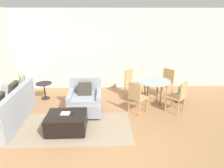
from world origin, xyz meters
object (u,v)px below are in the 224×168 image
(armchair, at_px, (85,101))
(dining_chair_far_right, at_px, (167,81))
(dining_chair_far_left, at_px, (131,81))
(potted_plant_small, at_px, (180,96))
(side_table, at_px, (44,88))
(dining_chair_near_left, at_px, (137,96))
(tv_remote_secondary, at_px, (64,111))
(couch, at_px, (7,112))
(book_stack, at_px, (65,113))
(dining_chair_near_right, at_px, (179,95))
(dining_table, at_px, (153,84))
(tv_remote_primary, at_px, (73,114))
(potted_plant, at_px, (25,92))
(ottoman, at_px, (67,122))

(armchair, height_order, dining_chair_far_right, armchair)
(dining_chair_far_left, bearing_deg, potted_plant_small, -18.69)
(side_table, relative_size, dining_chair_near_left, 0.58)
(tv_remote_secondary, distance_m, dining_chair_far_right, 3.50)
(couch, bearing_deg, armchair, 13.57)
(book_stack, height_order, potted_plant_small, potted_plant_small)
(armchair, bearing_deg, dining_chair_near_right, -1.29)
(side_table, height_order, dining_table, dining_table)
(side_table, distance_m, dining_table, 3.39)
(tv_remote_primary, bearing_deg, potted_plant, 134.24)
(couch, distance_m, side_table, 1.56)
(dining_chair_near_left, distance_m, dining_chair_near_right, 1.16)
(armchair, relative_size, side_table, 1.76)
(book_stack, distance_m, dining_chair_far_left, 2.62)
(ottoman, relative_size, dining_chair_far_right, 1.00)
(dining_chair_far_left, distance_m, potted_plant_small, 1.57)
(side_table, height_order, dining_chair_far_left, dining_chair_far_left)
(ottoman, relative_size, tv_remote_secondary, 5.68)
(tv_remote_secondary, bearing_deg, book_stack, -63.17)
(dining_table, relative_size, potted_plant_small, 1.47)
(tv_remote_primary, bearing_deg, ottoman, -165.83)
(armchair, bearing_deg, dining_chair_far_right, 23.44)
(dining_table, xyz_separation_m, dining_chair_far_left, (-0.58, 0.58, -0.12))
(tv_remote_secondary, bearing_deg, dining_chair_far_left, 44.77)
(couch, distance_m, dining_chair_near_left, 3.31)
(book_stack, bearing_deg, tv_remote_primary, -1.33)
(potted_plant_small, bearing_deg, tv_remote_primary, -154.68)
(book_stack, bearing_deg, potted_plant_small, 24.13)
(book_stack, bearing_deg, dining_chair_far_left, 47.61)
(dining_chair_near_left, xyz_separation_m, dining_chair_near_right, (1.16, 0.00, 0.00))
(ottoman, bearing_deg, dining_chair_near_left, 24.99)
(dining_chair_far_right, bearing_deg, tv_remote_secondary, -148.77)
(dining_chair_near_left, bearing_deg, dining_table, 45.00)
(couch, distance_m, ottoman, 1.59)
(dining_chair_near_left, height_order, dining_chair_near_right, same)
(couch, height_order, book_stack, couch)
(side_table, bearing_deg, armchair, -36.35)
(potted_plant, xyz_separation_m, dining_chair_far_left, (3.37, 0.12, 0.28))
(armchair, xyz_separation_m, tv_remote_primary, (-0.22, -0.83, 0.07))
(armchair, xyz_separation_m, dining_chair_near_left, (1.39, -0.06, 0.16))
(book_stack, relative_size, dining_chair_near_left, 0.24)
(tv_remote_secondary, height_order, dining_chair_near_right, dining_chair_near_right)
(tv_remote_primary, bearing_deg, couch, 167.31)
(potted_plant, height_order, dining_chair_far_left, potted_plant)
(tv_remote_primary, relative_size, side_table, 0.28)
(ottoman, bearing_deg, dining_chair_far_left, 48.56)
(ottoman, distance_m, dining_chair_near_left, 1.94)
(side_table, relative_size, dining_chair_far_left, 0.58)
(book_stack, xyz_separation_m, dining_table, (2.35, 1.35, 0.20))
(armchair, distance_m, dining_table, 2.05)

